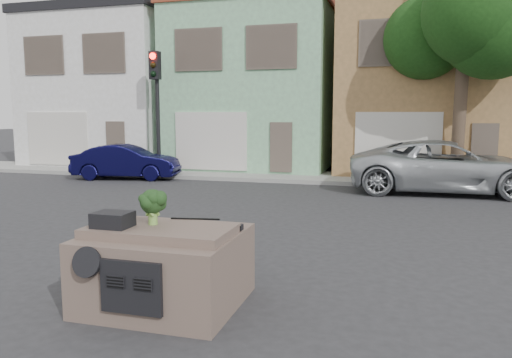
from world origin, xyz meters
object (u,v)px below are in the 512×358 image
at_px(navy_sedan, 127,179).
at_px(silver_pickup, 445,193).
at_px(broccoli, 153,207).
at_px(traffic_signal, 157,115).

distance_m(navy_sedan, silver_pickup, 11.95).
distance_m(silver_pickup, broccoli, 12.41).
height_order(silver_pickup, broccoli, broccoli).
bearing_deg(traffic_signal, silver_pickup, -5.98).
height_order(navy_sedan, traffic_signal, traffic_signal).
distance_m(silver_pickup, traffic_signal, 11.38).
bearing_deg(broccoli, traffic_signal, 116.82).
relative_size(navy_sedan, silver_pickup, 0.67).
distance_m(navy_sedan, broccoli, 13.78).
bearing_deg(silver_pickup, broccoli, 155.87).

